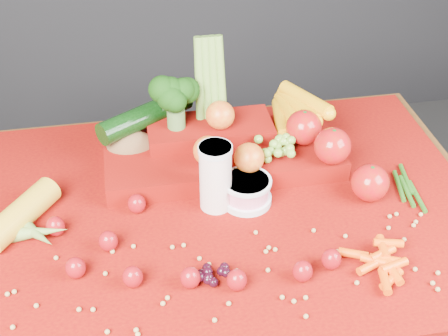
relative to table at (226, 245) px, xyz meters
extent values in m
cube|color=#3A240D|center=(0.00, 0.00, 0.07)|extent=(1.10, 0.80, 0.05)
cube|color=#3A240D|center=(-0.48, 0.33, -0.31)|extent=(0.06, 0.06, 0.70)
cube|color=#3A240D|center=(0.48, 0.33, -0.31)|extent=(0.06, 0.06, 0.70)
cube|color=#790E04|center=(0.00, 0.00, 0.10)|extent=(1.05, 0.75, 0.01)
cylinder|color=beige|center=(-0.02, 0.01, 0.18)|extent=(0.06, 0.06, 0.15)
cylinder|color=silver|center=(-0.02, 0.01, 0.25)|extent=(0.07, 0.07, 0.01)
cylinder|color=silver|center=(0.05, 0.01, 0.11)|extent=(0.10, 0.10, 0.01)
cylinder|color=pink|center=(0.05, 0.01, 0.14)|extent=(0.09, 0.09, 0.04)
cylinder|color=silver|center=(0.05, 0.01, 0.16)|extent=(0.10, 0.10, 0.01)
ellipsoid|color=maroon|center=(-0.24, -0.08, 0.13)|extent=(0.04, 0.04, 0.04)
cone|color=#0D4C13|center=(-0.24, -0.08, 0.15)|extent=(0.03, 0.03, 0.01)
ellipsoid|color=maroon|center=(-0.30, -0.14, 0.13)|extent=(0.04, 0.04, 0.04)
cone|color=#0D4C13|center=(-0.30, -0.14, 0.15)|extent=(0.03, 0.03, 0.01)
ellipsoid|color=maroon|center=(-0.20, -0.18, 0.13)|extent=(0.04, 0.04, 0.04)
cone|color=#0D4C13|center=(-0.20, -0.18, 0.15)|extent=(0.03, 0.03, 0.01)
ellipsoid|color=maroon|center=(-0.10, -0.20, 0.13)|extent=(0.04, 0.04, 0.04)
cone|color=#0D4C13|center=(-0.10, -0.20, 0.15)|extent=(0.03, 0.03, 0.01)
ellipsoid|color=maroon|center=(-0.02, -0.22, 0.13)|extent=(0.04, 0.04, 0.04)
cone|color=#0D4C13|center=(-0.02, -0.22, 0.15)|extent=(0.03, 0.03, 0.01)
ellipsoid|color=maroon|center=(0.10, -0.22, 0.13)|extent=(0.04, 0.04, 0.04)
cone|color=#0D4C13|center=(0.10, -0.22, 0.15)|extent=(0.03, 0.03, 0.01)
ellipsoid|color=maroon|center=(-0.18, 0.02, 0.13)|extent=(0.04, 0.04, 0.04)
cone|color=#0D4C13|center=(-0.18, 0.02, 0.15)|extent=(0.03, 0.03, 0.01)
ellipsoid|color=maroon|center=(-0.34, -0.02, 0.13)|extent=(0.04, 0.04, 0.04)
cone|color=#0D4C13|center=(-0.34, -0.02, 0.15)|extent=(0.03, 0.03, 0.01)
ellipsoid|color=maroon|center=(0.16, -0.20, 0.13)|extent=(0.04, 0.04, 0.04)
cone|color=#0D4C13|center=(0.16, -0.20, 0.15)|extent=(0.03, 0.03, 0.01)
cylinder|color=gold|center=(-0.41, 0.02, 0.13)|extent=(0.15, 0.18, 0.06)
ellipsoid|color=brown|center=(-0.18, 0.20, 0.14)|extent=(0.11, 0.08, 0.08)
cube|color=#790E04|center=(0.02, 0.15, 0.13)|extent=(0.52, 0.22, 0.04)
cube|color=#790E04|center=(0.00, 0.20, 0.17)|extent=(0.28, 0.12, 0.03)
sphere|color=#A40011|center=(0.24, 0.06, 0.19)|extent=(0.08, 0.08, 0.08)
sphere|color=#A40011|center=(0.30, -0.02, 0.15)|extent=(0.08, 0.08, 0.08)
sphere|color=#A40011|center=(0.20, 0.14, 0.19)|extent=(0.08, 0.08, 0.08)
sphere|color=#B82B11|center=(-0.02, 0.10, 0.18)|extent=(0.06, 0.06, 0.06)
sphere|color=#B82B11|center=(0.06, 0.06, 0.18)|extent=(0.06, 0.06, 0.06)
sphere|color=#B82B11|center=(0.02, 0.18, 0.22)|extent=(0.06, 0.06, 0.06)
cylinder|color=orange|center=(0.17, 0.22, 0.17)|extent=(0.06, 0.16, 0.04)
cylinder|color=orange|center=(0.19, 0.22, 0.18)|extent=(0.04, 0.15, 0.04)
cylinder|color=orange|center=(0.21, 0.22, 0.20)|extent=(0.07, 0.16, 0.04)
cylinder|color=orange|center=(0.23, 0.22, 0.21)|extent=(0.10, 0.15, 0.04)
cylinder|color=#3F662D|center=(-0.07, 0.20, 0.21)|extent=(0.04, 0.04, 0.04)
cylinder|color=olive|center=(-0.02, 0.24, 0.26)|extent=(0.03, 0.06, 0.22)
cylinder|color=olive|center=(0.00, 0.24, 0.26)|extent=(0.02, 0.06, 0.22)
cylinder|color=olive|center=(0.02, 0.24, 0.26)|extent=(0.02, 0.06, 0.22)
cylinder|color=olive|center=(0.03, 0.24, 0.26)|extent=(0.03, 0.06, 0.22)
cylinder|color=black|center=(-0.14, 0.24, 0.20)|extent=(0.23, 0.17, 0.05)
camera|label=1|loc=(-0.18, -0.96, 0.94)|focal=50.00mm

